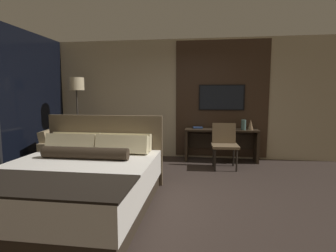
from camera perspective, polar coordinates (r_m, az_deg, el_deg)
name	(u,v)px	position (r m, az deg, el deg)	size (l,w,h in m)	color
ground_plane	(163,197)	(4.03, -1.14, -15.18)	(16.00, 16.00, 0.00)	#332823
wall_back_tv_panel	(185,99)	(6.30, 3.65, 5.85)	(7.20, 0.09, 2.80)	#BCAD8E
bed	(78,182)	(3.77, -19.09, -11.37)	(1.97, 2.26, 1.17)	#33281E
desk	(221,139)	(6.12, 11.46, -2.85)	(1.63, 0.46, 0.73)	#2D2319
tv	(221,97)	(6.22, 11.57, 6.11)	(1.04, 0.04, 0.59)	black
desk_chair	(224,141)	(5.55, 12.18, -3.23)	(0.55, 0.55, 0.92)	brown
armchair_by_window	(61,155)	(5.86, -22.32, -5.83)	(0.80, 0.82, 0.80)	#998460
floor_lamp	(77,91)	(6.23, -19.29, 7.23)	(0.34, 0.34, 1.89)	#282623
vase_tall	(251,125)	(6.12, 17.53, 0.31)	(0.12, 0.12, 0.23)	#846647
vase_short	(244,125)	(6.03, 16.12, 0.25)	(0.10, 0.10, 0.22)	#4C706B
book	(198,128)	(6.10, 6.50, -0.36)	(0.24, 0.18, 0.03)	navy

